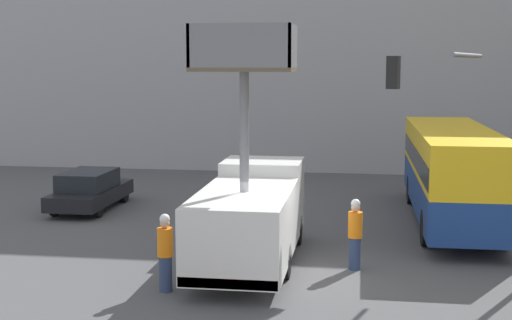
% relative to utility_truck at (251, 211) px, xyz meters
% --- Properties ---
extents(ground_plane, '(120.00, 120.00, 0.00)m').
position_rel_utility_truck_xyz_m(ground_plane, '(0.98, -0.84, -1.51)').
color(ground_plane, '#4C4C4F').
extents(building_backdrop_far, '(44.00, 10.00, 17.19)m').
position_rel_utility_truck_xyz_m(building_backdrop_far, '(0.98, 21.94, 7.08)').
color(building_backdrop_far, '#9E9EA3').
rests_on(building_backdrop_far, ground_plane).
extents(utility_truck, '(2.53, 6.97, 6.44)m').
position_rel_utility_truck_xyz_m(utility_truck, '(0.00, 0.00, 0.00)').
color(utility_truck, silver).
rests_on(utility_truck, ground_plane).
extents(city_bus, '(2.53, 10.81, 3.29)m').
position_rel_utility_truck_xyz_m(city_bus, '(6.05, 6.10, 0.43)').
color(city_bus, navy).
rests_on(city_bus, ground_plane).
extents(traffic_light_pole, '(4.04, 3.78, 6.00)m').
position_rel_utility_truck_xyz_m(traffic_light_pole, '(6.14, 0.37, 2.60)').
color(traffic_light_pole, slate).
rests_on(traffic_light_pole, ground_plane).
extents(road_worker_near_truck, '(0.38, 0.38, 1.92)m').
position_rel_utility_truck_xyz_m(road_worker_near_truck, '(-1.70, -2.62, -0.54)').
color(road_worker_near_truck, navy).
rests_on(road_worker_near_truck, ground_plane).
extents(road_worker_directing, '(0.38, 0.38, 1.93)m').
position_rel_utility_truck_xyz_m(road_worker_directing, '(2.82, -0.10, -0.54)').
color(road_worker_directing, navy).
rests_on(road_worker_directing, ground_plane).
extents(parked_car_curbside, '(1.88, 4.59, 1.49)m').
position_rel_utility_truck_xyz_m(parked_car_curbside, '(-7.20, 6.54, -0.76)').
color(parked_car_curbside, black).
rests_on(parked_car_curbside, ground_plane).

